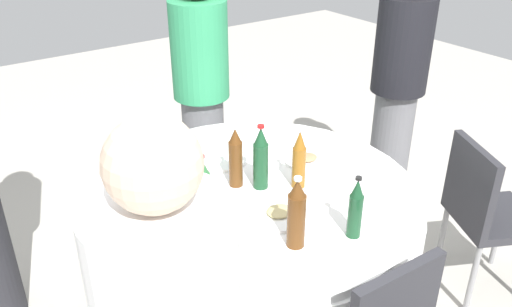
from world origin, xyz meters
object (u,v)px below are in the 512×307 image
at_px(wine_glass_mid, 117,153).
at_px(person_rear, 398,85).
at_px(dining_table, 256,215).
at_px(bottle_dark_green_mid, 356,209).
at_px(wine_glass_right, 233,226).
at_px(plate_north, 222,159).
at_px(bottle_amber_front, 122,180).
at_px(bottle_brown_near, 296,214).
at_px(plate_left, 280,214).
at_px(plate_far, 164,178).
at_px(person_right, 201,90).
at_px(plate_west, 307,160).
at_px(wine_glass_near, 176,200).
at_px(chair_south, 484,208).
at_px(bottle_amber_rear, 299,160).
at_px(bottle_brown_inner, 236,158).
at_px(bottle_green_right, 203,186).
at_px(bottle_dark_green_south, 261,159).

height_order(wine_glass_mid, person_rear, person_rear).
height_order(dining_table, bottle_dark_green_mid, bottle_dark_green_mid).
distance_m(wine_glass_right, plate_north, 0.72).
distance_m(bottle_amber_front, bottle_brown_near, 0.77).
xyz_separation_m(plate_north, plate_left, (0.07, 0.56, 0.00)).
xyz_separation_m(bottle_dark_green_mid, plate_far, (0.42, -0.83, -0.11)).
distance_m(wine_glass_right, person_right, 1.43).
relative_size(dining_table, plate_west, 6.71).
relative_size(wine_glass_near, person_right, 0.09).
bearing_deg(bottle_dark_green_mid, person_rear, -145.06).
xyz_separation_m(person_right, chair_south, (-0.75, 1.50, -0.33)).
height_order(bottle_amber_rear, bottle_brown_near, bottle_brown_near).
xyz_separation_m(bottle_amber_front, wine_glass_near, (-0.13, 0.23, -0.02)).
height_order(bottle_brown_inner, person_right, person_right).
distance_m(bottle_green_right, chair_south, 1.47).
distance_m(plate_west, plate_left, 0.50).
relative_size(bottle_amber_front, bottle_amber_rear, 0.92).
relative_size(bottle_amber_front, plate_far, 1.08).
bearing_deg(wine_glass_right, plate_north, -118.69).
bearing_deg(bottle_green_right, bottle_dark_green_mid, 129.23).
distance_m(wine_glass_mid, plate_far, 0.26).
height_order(bottle_amber_rear, bottle_brown_inner, bottle_brown_inner).
bearing_deg(plate_left, bottle_amber_front, -42.93).
xyz_separation_m(bottle_dark_green_south, person_right, (-0.26, -0.97, -0.03)).
distance_m(wine_glass_mid, person_rear, 1.80).
relative_size(dining_table, plate_left, 6.04).
bearing_deg(plate_west, person_right, -85.71).
relative_size(wine_glass_near, plate_west, 0.62).
xyz_separation_m(plate_north, person_rear, (-1.32, -0.03, 0.11)).
distance_m(dining_table, person_rear, 1.40).
relative_size(bottle_amber_front, plate_left, 1.06).
xyz_separation_m(dining_table, bottle_amber_front, (0.54, -0.22, 0.27)).
relative_size(wine_glass_near, plate_north, 0.55).
relative_size(bottle_green_right, wine_glass_right, 1.79).
xyz_separation_m(bottle_brown_near, plate_north, (-0.14, -0.75, -0.13)).
relative_size(bottle_green_right, person_rear, 0.17).
height_order(bottle_dark_green_mid, wine_glass_mid, bottle_dark_green_mid).
bearing_deg(bottle_amber_front, plate_north, -170.02).
bearing_deg(bottle_amber_front, bottle_dark_green_mid, 131.58).
relative_size(bottle_brown_inner, plate_west, 1.32).
bearing_deg(wine_glass_mid, bottle_dark_green_mid, 118.75).
distance_m(bottle_brown_inner, person_rear, 1.42).
bearing_deg(plate_far, bottle_amber_front, 21.77).
xyz_separation_m(bottle_green_right, wine_glass_right, (0.04, 0.29, -0.02)).
xyz_separation_m(wine_glass_near, plate_far, (-0.10, -0.32, -0.09)).
height_order(plate_far, plate_left, same).
bearing_deg(bottle_dark_green_mid, plate_left, -60.20).
height_order(bottle_green_right, wine_glass_near, bottle_green_right).
bearing_deg(dining_table, wine_glass_near, 2.06).
height_order(wine_glass_mid, plate_left, wine_glass_mid).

